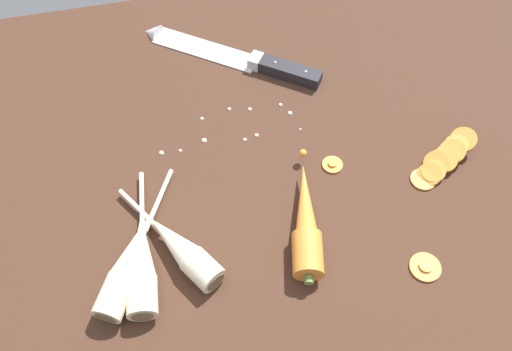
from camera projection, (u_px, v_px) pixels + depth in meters
ground_plane at (253, 177)px, 80.42cm from camera, size 120.00×90.00×4.00cm
chefs_knife at (226, 54)px, 91.91cm from camera, size 29.95×23.29×4.18cm
whole_carrot at (306, 222)px, 71.45cm from camera, size 8.08×21.41×4.20cm
parsnip_front at (142, 263)px, 68.12cm from camera, size 5.17×22.60×4.00cm
parsnip_mid_left at (182, 249)px, 69.25cm from camera, size 13.11×18.72×4.00cm
parsnip_mid_right at (129, 263)px, 68.15cm from camera, size 13.08×22.05×4.00cm
carrot_slice_stack at (443, 160)px, 78.22cm from camera, size 11.96×8.24×4.42cm
carrot_slice_stray_near at (425, 267)px, 69.59cm from camera, size 4.31×4.31×0.70cm
carrot_slice_stray_mid at (333, 164)px, 78.96cm from camera, size 3.19×3.19×0.70cm
mince_crumbs at (231, 127)px, 82.98cm from camera, size 23.23×7.52×0.89cm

